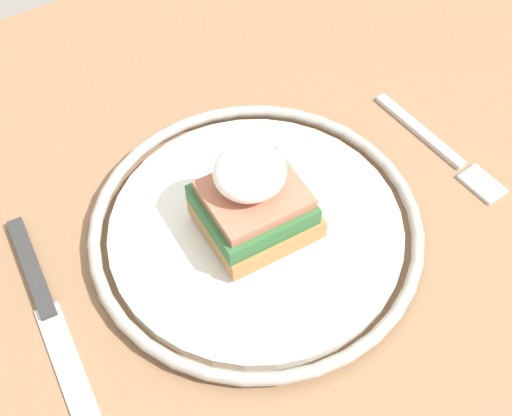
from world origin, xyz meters
TOP-DOWN VIEW (x-y plane):
  - dining_table at (0.00, 0.00)m, footprint 0.83×0.66m
  - plate at (0.01, 0.02)m, footprint 0.26×0.26m
  - sandwich at (0.02, 0.02)m, footprint 0.08×0.07m
  - fork at (-0.17, 0.03)m, footprint 0.03×0.14m
  - knife at (0.18, 0.01)m, footprint 0.03×0.21m

SIDE VIEW (x-z plane):
  - dining_table at x=0.00m, z-range 0.22..0.94m
  - fork at x=-0.17m, z-range 0.72..0.73m
  - knife at x=0.18m, z-range 0.72..0.73m
  - plate at x=0.01m, z-range 0.72..0.74m
  - sandwich at x=0.02m, z-range 0.73..0.80m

